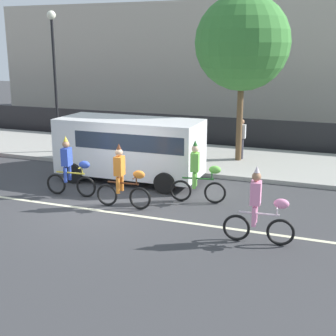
{
  "coord_description": "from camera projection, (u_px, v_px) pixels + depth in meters",
  "views": [
    {
      "loc": [
        6.42,
        -11.73,
        4.64
      ],
      "look_at": [
        1.5,
        1.2,
        1.0
      ],
      "focal_mm": 50.0,
      "sensor_mm": 36.0,
      "label": 1
    }
  ],
  "objects": [
    {
      "name": "ground_plane",
      "position": [
        107.0,
        205.0,
        13.99
      ],
      "size": [
        80.0,
        80.0,
        0.0
      ],
      "primitive_type": "plane",
      "color": "#38383A"
    },
    {
      "name": "road_centre_line",
      "position": [
        99.0,
        210.0,
        13.53
      ],
      "size": [
        36.0,
        0.14,
        0.01
      ],
      "primitive_type": "cube",
      "color": "beige",
      "rests_on": "ground"
    },
    {
      "name": "sidewalk_curb",
      "position": [
        179.0,
        156.0,
        19.84
      ],
      "size": [
        60.0,
        5.0,
        0.15
      ],
      "primitive_type": "cube",
      "color": "#9E9B93",
      "rests_on": "ground"
    },
    {
      "name": "fence_line",
      "position": [
        200.0,
        130.0,
        22.3
      ],
      "size": [
        40.0,
        0.08,
        1.4
      ],
      "primitive_type": "cube",
      "color": "black",
      "rests_on": "ground"
    },
    {
      "name": "building_backdrop",
      "position": [
        230.0,
        63.0,
        29.59
      ],
      "size": [
        28.0,
        8.0,
        7.05
      ],
      "primitive_type": "cube",
      "color": "#B2A899",
      "rests_on": "ground"
    },
    {
      "name": "parade_cyclist_cobalt",
      "position": [
        71.0,
        170.0,
        14.68
      ],
      "size": [
        1.72,
        0.5,
        1.92
      ],
      "color": "black",
      "rests_on": "ground"
    },
    {
      "name": "parade_cyclist_orange",
      "position": [
        123.0,
        180.0,
        13.59
      ],
      "size": [
        1.72,
        0.5,
        1.92
      ],
      "color": "black",
      "rests_on": "ground"
    },
    {
      "name": "parade_cyclist_lime",
      "position": [
        199.0,
        176.0,
        14.05
      ],
      "size": [
        1.71,
        0.53,
        1.92
      ],
      "color": "black",
      "rests_on": "ground"
    },
    {
      "name": "parade_cyclist_pink",
      "position": [
        260.0,
        210.0,
        11.11
      ],
      "size": [
        1.72,
        0.5,
        1.92
      ],
      "color": "black",
      "rests_on": "ground"
    },
    {
      "name": "parked_van_white",
      "position": [
        132.0,
        145.0,
        16.25
      ],
      "size": [
        5.0,
        2.22,
        2.18
      ],
      "color": "white",
      "rests_on": "ground"
    },
    {
      "name": "street_lamp_post",
      "position": [
        54.0,
        61.0,
        19.48
      ],
      "size": [
        0.36,
        0.36,
        5.86
      ],
      "color": "black",
      "rests_on": "sidewalk_curb"
    },
    {
      "name": "street_tree_near_lamp",
      "position": [
        243.0,
        43.0,
        17.74
      ],
      "size": [
        3.64,
        3.64,
        6.41
      ],
      "color": "brown",
      "rests_on": "sidewalk_curb"
    },
    {
      "name": "pedestrian_onlooker",
      "position": [
        241.0,
        138.0,
        18.88
      ],
      "size": [
        0.32,
        0.2,
        1.62
      ],
      "color": "#33333D",
      "rests_on": "sidewalk_curb"
    }
  ]
}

